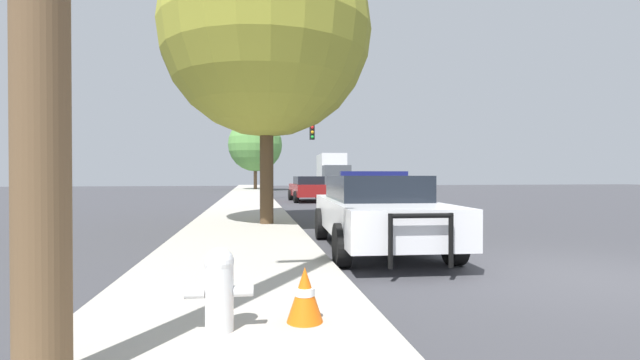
% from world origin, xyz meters
% --- Properties ---
extents(ground_plane, '(110.00, 110.00, 0.00)m').
position_xyz_m(ground_plane, '(0.00, 0.00, 0.00)').
color(ground_plane, '#3D3D42').
extents(sidewalk_left, '(3.00, 110.00, 0.13)m').
position_xyz_m(sidewalk_left, '(-5.10, 0.00, 0.07)').
color(sidewalk_left, '#ADA89E').
rests_on(sidewalk_left, ground_plane).
extents(police_car, '(2.33, 5.19, 1.57)m').
position_xyz_m(police_car, '(-2.39, 2.77, 0.80)').
color(police_car, white).
rests_on(police_car, ground_plane).
extents(fire_hydrant, '(0.59, 0.26, 0.73)m').
position_xyz_m(fire_hydrant, '(-5.14, -1.71, 0.52)').
color(fire_hydrant, white).
rests_on(fire_hydrant, sidewalk_left).
extents(traffic_light, '(3.20, 0.35, 4.64)m').
position_xyz_m(traffic_light, '(-2.77, 21.00, 3.40)').
color(traffic_light, '#424247').
rests_on(traffic_light, sidewalk_left).
extents(car_background_midblock, '(1.99, 4.05, 1.42)m').
position_xyz_m(car_background_midblock, '(-1.71, 18.47, 0.75)').
color(car_background_midblock, maroon).
rests_on(car_background_midblock, ground_plane).
extents(box_truck, '(2.83, 7.99, 3.44)m').
position_xyz_m(box_truck, '(2.48, 33.34, 1.81)').
color(box_truck, '#474C51').
rests_on(box_truck, ground_plane).
extents(tree_sidewalk_near, '(5.86, 5.86, 8.30)m').
position_xyz_m(tree_sidewalk_near, '(-4.44, 6.59, 5.49)').
color(tree_sidewalk_near, '#4C3823').
rests_on(tree_sidewalk_near, sidewalk_left).
extents(tree_sidewalk_far, '(5.21, 5.21, 6.93)m').
position_xyz_m(tree_sidewalk_far, '(-4.50, 36.44, 4.45)').
color(tree_sidewalk_far, brown).
rests_on(tree_sidewalk_far, sidewalk_left).
extents(traffic_cone, '(0.34, 0.34, 0.51)m').
position_xyz_m(traffic_cone, '(-4.38, -1.59, 0.39)').
color(traffic_cone, orange).
rests_on(traffic_cone, sidewalk_left).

